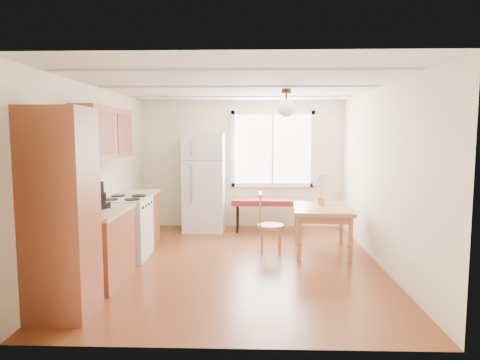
{
  "coord_description": "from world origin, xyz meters",
  "views": [
    {
      "loc": [
        0.21,
        -5.99,
        1.82
      ],
      "look_at": [
        0.02,
        0.42,
        1.15
      ],
      "focal_mm": 32.0,
      "sensor_mm": 36.0,
      "label": 1
    }
  ],
  "objects_px": {
    "refrigerator": "(205,182)",
    "dining_table": "(322,213)",
    "bench": "(267,202)",
    "chair": "(265,219)"
  },
  "relations": [
    {
      "from": "refrigerator",
      "to": "dining_table",
      "type": "relative_size",
      "value": 1.52
    },
    {
      "from": "refrigerator",
      "to": "dining_table",
      "type": "xyz_separation_m",
      "value": [
        2.0,
        -1.56,
        -0.31
      ]
    },
    {
      "from": "refrigerator",
      "to": "bench",
      "type": "height_order",
      "value": "refrigerator"
    },
    {
      "from": "dining_table",
      "to": "bench",
      "type": "bearing_deg",
      "value": 122.79
    },
    {
      "from": "refrigerator",
      "to": "chair",
      "type": "xyz_separation_m",
      "value": [
        1.12,
        -1.56,
        -0.4
      ]
    },
    {
      "from": "bench",
      "to": "chair",
      "type": "bearing_deg",
      "value": -92.25
    },
    {
      "from": "dining_table",
      "to": "chair",
      "type": "xyz_separation_m",
      "value": [
        -0.88,
        0.0,
        -0.09
      ]
    },
    {
      "from": "dining_table",
      "to": "refrigerator",
      "type": "bearing_deg",
      "value": 146.44
    },
    {
      "from": "bench",
      "to": "chair",
      "type": "xyz_separation_m",
      "value": [
        -0.08,
        -1.48,
        -0.03
      ]
    },
    {
      "from": "refrigerator",
      "to": "chair",
      "type": "height_order",
      "value": "refrigerator"
    }
  ]
}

